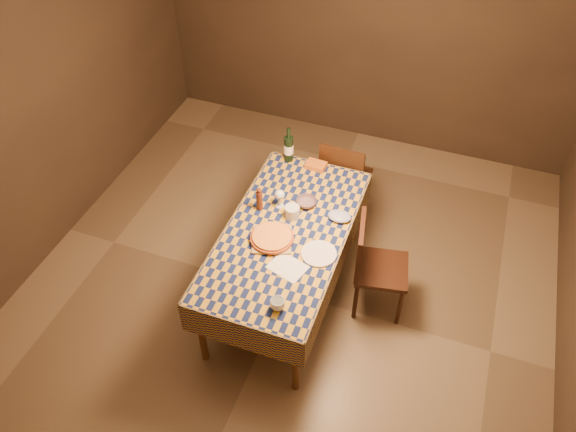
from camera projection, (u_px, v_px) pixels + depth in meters
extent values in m
plane|color=brown|center=(286.00, 292.00, 4.95)|extent=(5.00, 5.00, 0.00)
cube|color=#34271D|center=(370.00, 25.00, 5.67)|extent=(4.50, 0.10, 2.70)
cube|color=#34271D|center=(25.00, 114.00, 4.55)|extent=(0.10, 5.00, 2.70)
cylinder|color=brown|center=(201.00, 331.00, 4.22)|extent=(0.06, 0.06, 0.75)
cylinder|color=brown|center=(296.00, 361.00, 4.04)|extent=(0.06, 0.06, 0.75)
cylinder|color=brown|center=(278.00, 192.00, 5.33)|extent=(0.06, 0.06, 0.75)
cylinder|color=brown|center=(356.00, 210.00, 5.15)|extent=(0.06, 0.06, 0.75)
cube|color=brown|center=(286.00, 235.00, 4.43)|extent=(0.90, 1.80, 0.03)
cube|color=brown|center=(286.00, 233.00, 4.42)|extent=(0.92, 1.82, 0.02)
cube|color=brown|center=(241.00, 336.00, 3.90)|extent=(0.94, 0.01, 0.30)
cube|color=brown|center=(320.00, 175.00, 5.13)|extent=(0.94, 0.01, 0.30)
cube|color=brown|center=(233.00, 231.00, 4.63)|extent=(0.01, 1.84, 0.30)
cube|color=brown|center=(341.00, 260.00, 4.40)|extent=(0.01, 1.84, 0.30)
cube|color=#AC8750|center=(272.00, 239.00, 4.34)|extent=(0.38, 0.38, 0.02)
cylinder|color=#953E18|center=(272.00, 238.00, 4.33)|extent=(0.38, 0.38, 0.02)
cylinder|color=orange|center=(272.00, 236.00, 4.31)|extent=(0.35, 0.35, 0.01)
cylinder|color=#491E11|center=(259.00, 201.00, 4.53)|extent=(0.06, 0.06, 0.18)
sphere|color=#491E11|center=(259.00, 191.00, 4.46)|extent=(0.04, 0.04, 0.04)
imported|color=#664D56|center=(306.00, 202.00, 4.61)|extent=(0.18, 0.18, 0.05)
cylinder|color=silver|center=(280.00, 206.00, 4.62)|extent=(0.09, 0.09, 0.01)
cylinder|color=silver|center=(280.00, 202.00, 4.59)|extent=(0.01, 0.01, 0.08)
sphere|color=silver|center=(280.00, 195.00, 4.53)|extent=(0.08, 0.08, 0.08)
ellipsoid|color=#3C0713|center=(280.00, 195.00, 4.54)|extent=(0.05, 0.05, 0.03)
cylinder|color=black|center=(289.00, 149.00, 4.97)|extent=(0.09, 0.09, 0.24)
cylinder|color=black|center=(289.00, 133.00, 4.84)|extent=(0.03, 0.03, 0.10)
cylinder|color=white|center=(289.00, 149.00, 4.97)|extent=(0.10, 0.10, 0.09)
cylinder|color=silver|center=(292.00, 212.00, 4.50)|extent=(0.14, 0.14, 0.10)
cube|color=#BC5D18|center=(316.00, 165.00, 4.96)|extent=(0.18, 0.13, 0.04)
cylinder|color=silver|center=(319.00, 254.00, 4.24)|extent=(0.31, 0.31, 0.02)
imported|color=white|center=(277.00, 304.00, 3.86)|extent=(0.12, 0.12, 0.08)
cube|color=white|center=(288.00, 267.00, 4.15)|extent=(0.31, 0.27, 0.00)
ellipsoid|color=#9BA3C6|center=(340.00, 216.00, 4.49)|extent=(0.21, 0.17, 0.06)
cube|color=black|center=(346.00, 177.00, 5.36)|extent=(0.44, 0.44, 0.04)
cube|color=black|center=(341.00, 170.00, 5.06)|extent=(0.42, 0.06, 0.46)
cylinder|color=black|center=(367.00, 189.00, 5.60)|extent=(0.04, 0.04, 0.43)
cylinder|color=black|center=(333.00, 180.00, 5.70)|extent=(0.04, 0.04, 0.43)
cylinder|color=black|center=(356.00, 212.00, 5.36)|extent=(0.04, 0.04, 0.43)
cylinder|color=black|center=(321.00, 202.00, 5.46)|extent=(0.04, 0.04, 0.43)
cube|color=black|center=(382.00, 269.00, 4.55)|extent=(0.49, 0.49, 0.04)
cube|color=black|center=(360.00, 245.00, 4.40)|extent=(0.11, 0.42, 0.46)
cylinder|color=black|center=(400.00, 307.00, 4.57)|extent=(0.04, 0.04, 0.43)
cylinder|color=black|center=(401.00, 273.00, 4.82)|extent=(0.04, 0.04, 0.43)
cylinder|color=black|center=(355.00, 301.00, 4.61)|extent=(0.04, 0.04, 0.43)
cylinder|color=black|center=(359.00, 268.00, 4.87)|extent=(0.04, 0.04, 0.43)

